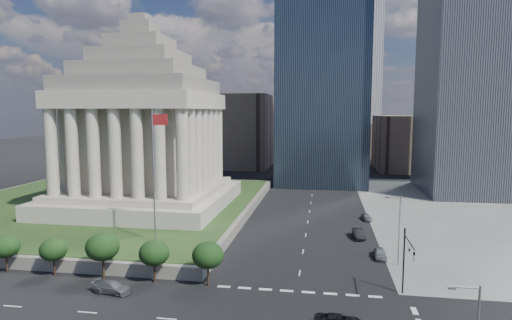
% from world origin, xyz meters
% --- Properties ---
extents(ground, '(500.00, 500.00, 0.00)m').
position_xyz_m(ground, '(0.00, 100.00, 0.00)').
color(ground, black).
rests_on(ground, ground).
extents(plaza_terrace, '(66.00, 70.00, 1.80)m').
position_xyz_m(plaza_terrace, '(-45.00, 50.00, 0.90)').
color(plaza_terrace, '#6C685C').
rests_on(plaza_terrace, ground).
extents(plaza_lawn, '(64.00, 68.00, 0.10)m').
position_xyz_m(plaza_lawn, '(-45.00, 50.00, 1.85)').
color(plaza_lawn, '#223D19').
rests_on(plaza_lawn, plaza_terrace).
extents(war_memorial, '(34.00, 34.00, 39.00)m').
position_xyz_m(war_memorial, '(-34.00, 48.00, 21.40)').
color(war_memorial, '#A19987').
rests_on(war_memorial, plaza_lawn).
extents(flagpole, '(2.52, 0.24, 20.00)m').
position_xyz_m(flagpole, '(-21.83, 24.00, 13.11)').
color(flagpole, slate).
rests_on(flagpole, plaza_lawn).
extents(tree_row, '(53.00, 4.00, 6.00)m').
position_xyz_m(tree_row, '(-35.50, 14.00, 3.00)').
color(tree_row, black).
rests_on(tree_row, ground).
extents(midrise_glass, '(26.00, 26.00, 60.00)m').
position_xyz_m(midrise_glass, '(2.00, 95.00, 30.00)').
color(midrise_glass, black).
rests_on(midrise_glass, ground).
extents(building_filler_ne, '(20.00, 30.00, 20.00)m').
position_xyz_m(building_filler_ne, '(32.00, 130.00, 10.00)').
color(building_filler_ne, brown).
rests_on(building_filler_ne, ground).
extents(building_filler_nw, '(24.00, 30.00, 28.00)m').
position_xyz_m(building_filler_nw, '(-30.00, 130.00, 14.00)').
color(building_filler_nw, brown).
rests_on(building_filler_nw, ground).
extents(traffic_signal_ne, '(0.30, 5.74, 8.00)m').
position_xyz_m(traffic_signal_ne, '(12.50, 13.70, 5.25)').
color(traffic_signal_ne, black).
rests_on(traffic_signal_ne, ground).
extents(street_lamp_north, '(2.13, 0.22, 10.00)m').
position_xyz_m(street_lamp_north, '(13.33, 25.00, 5.66)').
color(street_lamp_north, slate).
rests_on(street_lamp_north, ground).
extents(suv_grey, '(2.67, 5.04, 1.39)m').
position_xyz_m(suv_grey, '(-21.79, 10.12, 0.69)').
color(suv_grey, '#56585D').
rests_on(suv_grey, ground).
extents(parked_sedan_near, '(1.74, 4.27, 1.45)m').
position_xyz_m(parked_sedan_near, '(11.38, 27.88, 0.72)').
color(parked_sedan_near, gray).
rests_on(parked_sedan_near, ground).
extents(parked_sedan_mid, '(4.83, 2.06, 1.55)m').
position_xyz_m(parked_sedan_mid, '(9.00, 37.63, 0.77)').
color(parked_sedan_mid, black).
rests_on(parked_sedan_mid, ground).
extents(parked_sedan_far, '(4.06, 2.14, 1.32)m').
position_xyz_m(parked_sedan_far, '(11.50, 50.31, 0.66)').
color(parked_sedan_far, slate).
rests_on(parked_sedan_far, ground).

